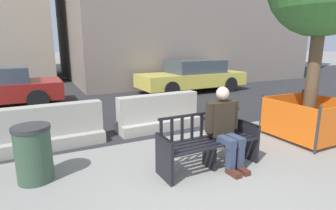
{
  "coord_description": "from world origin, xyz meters",
  "views": [
    {
      "loc": [
        -1.89,
        -2.22,
        1.95
      ],
      "look_at": [
        0.48,
        2.53,
        0.75
      ],
      "focal_mm": 28.0,
      "sensor_mm": 36.0,
      "label": 1
    }
  ],
  "objects": [
    {
      "name": "delivery_truck",
      "position": [
        9.12,
        9.79,
        1.69
      ],
      "size": [
        6.84,
        2.44,
        3.05
      ],
      "color": "#B2281E",
      "rests_on": "ground"
    },
    {
      "name": "car_taxi_near",
      "position": [
        4.14,
        7.45,
        0.68
      ],
      "size": [
        4.75,
        1.96,
        1.36
      ],
      "color": "#DBC64C",
      "rests_on": "ground"
    },
    {
      "name": "seated_person",
      "position": [
        0.74,
        1.01,
        0.69
      ],
      "size": [
        0.58,
        0.73,
        1.31
      ],
      "color": "#2D2319",
      "rests_on": "ground"
    },
    {
      "name": "ground_plane",
      "position": [
        0.0,
        0.0,
        0.0
      ],
      "size": [
        200.0,
        200.0,
        0.0
      ],
      "primitive_type": "plane",
      "color": "gray"
    },
    {
      "name": "jersey_barrier_left",
      "position": [
        -1.77,
        3.2,
        0.34
      ],
      "size": [
        2.02,
        0.74,
        0.84
      ],
      "color": "#9E998E",
      "rests_on": "ground"
    },
    {
      "name": "street_asphalt",
      "position": [
        0.0,
        8.7,
        0.0
      ],
      "size": [
        120.0,
        12.0,
        0.01
      ],
      "primitive_type": "cube",
      "color": "#28282B",
      "rests_on": "ground"
    },
    {
      "name": "jersey_barrier_centre",
      "position": [
        0.61,
        3.3,
        0.34
      ],
      "size": [
        2.03,
        0.77,
        0.84
      ],
      "color": "#ADA89E",
      "rests_on": "ground"
    },
    {
      "name": "trash_bin",
      "position": [
        -2.05,
        1.84,
        0.42
      ],
      "size": [
        0.52,
        0.52,
        0.84
      ],
      "color": "#334C38",
      "rests_on": "ground"
    },
    {
      "name": "street_bench",
      "position": [
        0.48,
        1.06,
        0.4
      ],
      "size": [
        1.7,
        0.56,
        0.88
      ],
      "color": "black",
      "rests_on": "ground"
    },
    {
      "name": "construction_fence",
      "position": [
        3.23,
        1.29,
        0.46
      ],
      "size": [
        1.4,
        1.4,
        0.92
      ],
      "color": "#2D2D33",
      "rests_on": "ground"
    }
  ]
}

